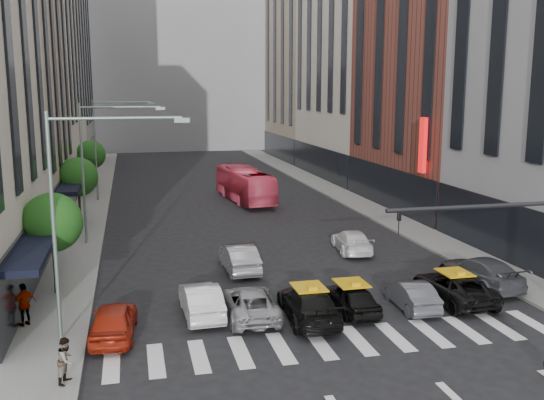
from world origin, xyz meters
TOP-DOWN VIEW (x-y plane):
  - ground at (0.00, 0.00)m, footprint 160.00×160.00m
  - sidewalk_left at (-11.50, 30.00)m, footprint 3.00×96.00m
  - sidewalk_right at (11.50, 30.00)m, footprint 3.00×96.00m
  - building_left_c at (-17.00, 46.00)m, footprint 8.00×20.00m
  - building_left_d at (-17.00, 65.00)m, footprint 8.00×18.00m
  - building_right_b at (17.00, 27.00)m, footprint 8.00×18.00m
  - building_right_d at (17.00, 65.00)m, footprint 8.00×18.00m
  - building_far at (0.00, 85.00)m, footprint 30.00×10.00m
  - tree_near at (-11.80, 10.00)m, footprint 2.88×2.88m
  - tree_mid at (-11.80, 26.00)m, footprint 2.88×2.88m
  - tree_far at (-11.80, 42.00)m, footprint 2.88×2.88m
  - streetlamp_near at (-10.04, 4.00)m, footprint 5.38×0.25m
  - streetlamp_mid at (-10.04, 20.00)m, footprint 5.38×0.25m
  - streetlamp_far at (-10.04, 36.00)m, footprint 5.38×0.25m
  - liberty_sign at (12.60, 20.00)m, footprint 0.30×0.70m
  - car_red at (-8.96, 4.06)m, footprint 2.06×4.41m
  - car_white_front at (-5.22, 5.69)m, footprint 1.70×4.50m
  - car_silver at (-3.10, 5.01)m, footprint 2.38×4.83m
  - taxi_left at (-0.71, 4.06)m, footprint 2.34×5.22m
  - taxi_center at (1.43, 4.57)m, footprint 1.77×4.01m
  - car_grey_mid at (4.30, 4.48)m, footprint 1.52×4.01m
  - taxi_right at (6.70, 4.80)m, footprint 2.41×5.07m
  - car_grey_curb at (9.18, 6.53)m, footprint 2.65×5.45m
  - car_row2_left at (-2.37, 12.01)m, footprint 1.75×4.65m
  - car_row2_right at (5.18, 14.42)m, footprint 2.50×4.88m
  - bus at (1.96, 33.10)m, footprint 3.73×11.12m
  - pedestrian_near at (-10.40, 0.16)m, footprint 0.85×0.94m
  - pedestrian_far at (-12.59, 5.87)m, footprint 1.13×1.01m

SIDE VIEW (x-z plane):
  - ground at x=0.00m, z-range 0.00..0.00m
  - sidewalk_left at x=-11.50m, z-range 0.00..0.15m
  - sidewalk_right at x=11.50m, z-range 0.00..0.15m
  - car_grey_mid at x=4.30m, z-range 0.00..1.31m
  - car_silver at x=-3.10m, z-range 0.00..1.32m
  - taxi_center at x=1.43m, z-range 0.00..1.34m
  - car_row2_right at x=5.18m, z-range 0.00..1.35m
  - taxi_right at x=6.70m, z-range 0.00..1.40m
  - car_red at x=-8.96m, z-range 0.00..1.46m
  - car_white_front at x=-5.22m, z-range 0.00..1.47m
  - taxi_left at x=-0.71m, z-range 0.00..1.49m
  - car_row2_left at x=-2.37m, z-range 0.00..1.52m
  - car_grey_curb at x=9.18m, z-range 0.00..1.53m
  - pedestrian_near at x=-10.40m, z-range 0.15..1.75m
  - pedestrian_far at x=-12.59m, z-range 0.15..1.99m
  - bus at x=1.96m, z-range 0.00..3.04m
  - tree_near at x=-11.80m, z-range 1.18..6.13m
  - tree_mid at x=-11.80m, z-range 1.18..6.13m
  - tree_far at x=-11.80m, z-range 1.18..6.13m
  - streetlamp_near at x=-10.04m, z-range 1.40..10.40m
  - streetlamp_mid at x=-10.04m, z-range 1.40..10.40m
  - streetlamp_far at x=-10.04m, z-range 1.40..10.40m
  - liberty_sign at x=12.60m, z-range 4.00..8.00m
  - building_right_b at x=17.00m, z-range 0.00..26.00m
  - building_right_d at x=17.00m, z-range 0.00..28.00m
  - building_left_d at x=-17.00m, z-range 0.00..30.00m
  - building_left_c at x=-17.00m, z-range 0.00..36.00m
  - building_far at x=0.00m, z-range 0.00..36.00m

